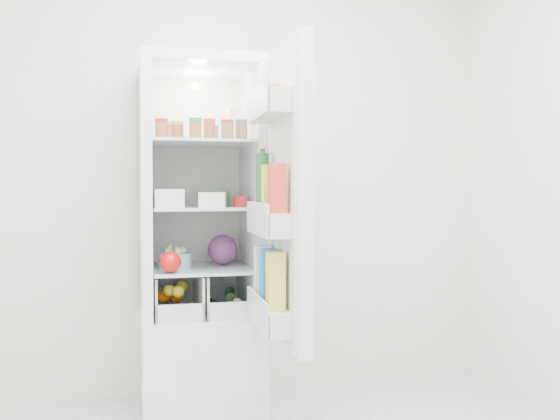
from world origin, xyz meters
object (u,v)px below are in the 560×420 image
object	(u,v)px
red_cabbage	(222,250)
mushroom_bowl	(175,261)
refrigerator	(199,281)
fridge_door	(283,202)

from	to	relation	value
red_cabbage	mushroom_bowl	bearing A→B (deg)	-159.81
red_cabbage	mushroom_bowl	size ratio (longest dim) A/B	0.96
refrigerator	red_cabbage	world-z (taller)	refrigerator
mushroom_bowl	refrigerator	bearing A→B (deg)	37.40
red_cabbage	fridge_door	bearing A→B (deg)	-75.02
red_cabbage	mushroom_bowl	xyz separation A→B (m)	(-0.25, -0.09, -0.04)
refrigerator	mushroom_bowl	bearing A→B (deg)	-142.60
red_cabbage	fridge_door	world-z (taller)	fridge_door
refrigerator	red_cabbage	bearing A→B (deg)	-3.66
mushroom_bowl	fridge_door	size ratio (longest dim) A/B	0.13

